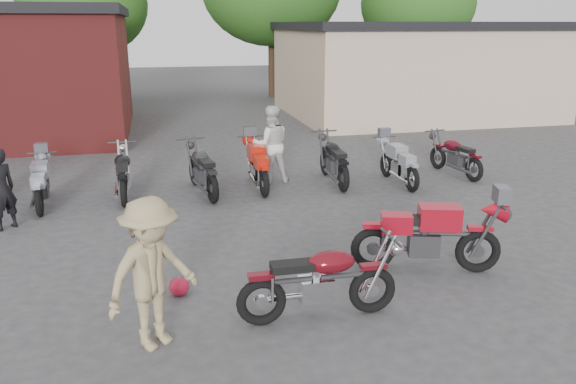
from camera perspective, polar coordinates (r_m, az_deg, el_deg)
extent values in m
plane|color=#37373A|center=(8.30, 2.64, -9.80)|extent=(90.00, 90.00, 0.00)
cube|color=tan|center=(24.61, 12.37, 11.81)|extent=(10.00, 8.00, 3.50)
ellipsoid|color=#B0122D|center=(8.22, -11.00, -9.39)|extent=(0.31, 0.31, 0.27)
imported|color=black|center=(11.63, -27.15, 0.24)|extent=(0.66, 0.66, 1.55)
imported|color=silver|center=(13.48, -1.76, 4.85)|extent=(0.91, 0.71, 1.86)
imported|color=#9C8A60|center=(6.75, -13.66, -8.09)|extent=(1.38, 1.24, 1.85)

